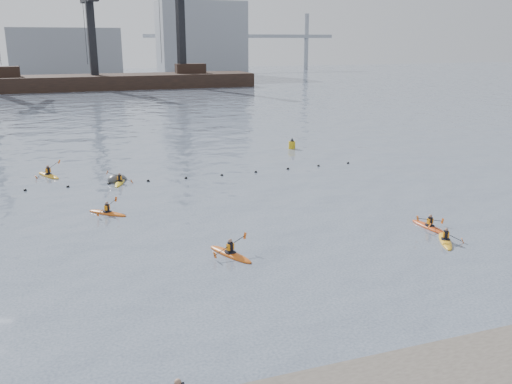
% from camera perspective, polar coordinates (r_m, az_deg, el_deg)
% --- Properties ---
extents(ground, '(400.00, 400.00, 0.00)m').
position_cam_1_polar(ground, '(23.50, 2.40, -11.53)').
color(ground, '#3C4857').
rests_on(ground, ground).
extents(float_line, '(33.24, 0.73, 0.24)m').
position_cam_1_polar(float_line, '(43.84, -9.38, 1.35)').
color(float_line, black).
rests_on(float_line, ground).
extents(barge_pier, '(72.00, 19.30, 29.50)m').
position_cam_1_polar(barge_pier, '(129.84, -16.66, 11.18)').
color(barge_pier, black).
rests_on(barge_pier, ground).
extents(skyline, '(141.00, 28.00, 22.00)m').
position_cam_1_polar(skyline, '(169.90, -16.92, 14.57)').
color(skyline, gray).
rests_on(skyline, ground).
extents(kayaker_0, '(2.05, 3.20, 1.10)m').
position_cam_1_polar(kayaker_0, '(28.23, -2.72, -6.47)').
color(kayaker_0, '#C35212').
rests_on(kayaker_0, ground).
extents(kayaker_1, '(1.91, 2.76, 1.13)m').
position_cam_1_polar(kayaker_1, '(31.79, 19.31, -4.81)').
color(kayaker_1, gold).
rests_on(kayaker_1, ground).
extents(kayaker_2, '(2.50, 2.43, 0.99)m').
position_cam_1_polar(kayaker_2, '(35.99, -15.37, -2.09)').
color(kayaker_2, '#C95612').
rests_on(kayaker_2, ground).
extents(kayaker_3, '(1.94, 2.90, 1.11)m').
position_cam_1_polar(kayaker_3, '(43.48, -14.14, 1.04)').
color(kayaker_3, yellow).
rests_on(kayaker_3, ground).
extents(kayaker_4, '(2.04, 3.04, 1.01)m').
position_cam_1_polar(kayaker_4, '(33.74, 17.80, -3.48)').
color(kayaker_4, '#C64012').
rests_on(kayaker_4, ground).
extents(kayaker_5, '(2.08, 3.17, 1.32)m').
position_cam_1_polar(kayaker_5, '(47.46, -21.00, 1.69)').
color(kayaker_5, gold).
rests_on(kayaker_5, ground).
extents(mooring_buoy, '(2.39, 2.57, 1.47)m').
position_cam_1_polar(mooring_buoy, '(44.34, -14.37, 1.19)').
color(mooring_buoy, '#383A3C').
rests_on(mooring_buoy, ground).
extents(nav_buoy, '(0.69, 0.69, 1.26)m').
position_cam_1_polar(nav_buoy, '(55.74, 3.80, 4.97)').
color(nav_buoy, '#C09213').
rests_on(nav_buoy, ground).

